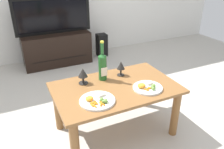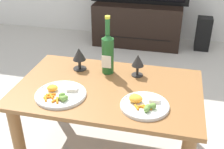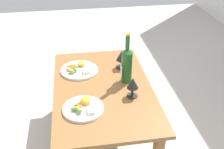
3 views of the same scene
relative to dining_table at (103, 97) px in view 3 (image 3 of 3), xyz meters
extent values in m
plane|color=#B7B2A8|center=(0.00, 0.00, -0.39)|extent=(6.40, 6.40, 0.00)
cube|color=brown|center=(0.00, 0.00, 0.08)|extent=(1.07, 0.67, 0.03)
cylinder|color=brown|center=(-0.47, -0.27, -0.16)|extent=(0.07, 0.07, 0.46)
cylinder|color=brown|center=(-0.47, 0.27, -0.16)|extent=(0.07, 0.07, 0.46)
cylinder|color=#1E5923|center=(-0.05, 0.18, 0.21)|extent=(0.07, 0.07, 0.23)
cone|color=#1E5923|center=(-0.05, 0.18, 0.33)|extent=(0.07, 0.07, 0.03)
cylinder|color=#1E5923|center=(-0.05, 0.18, 0.40)|extent=(0.03, 0.03, 0.10)
cylinder|color=yellow|center=(-0.05, 0.18, 0.45)|extent=(0.03, 0.03, 0.02)
cube|color=silver|center=(-0.05, 0.14, 0.18)|extent=(0.06, 0.00, 0.08)
cylinder|color=black|center=(-0.23, 0.18, 0.10)|extent=(0.09, 0.09, 0.01)
cylinder|color=black|center=(-0.23, 0.18, 0.13)|extent=(0.02, 0.02, 0.06)
cone|color=black|center=(-0.23, 0.18, 0.20)|extent=(0.08, 0.08, 0.08)
cylinder|color=black|center=(0.14, 0.18, 0.10)|extent=(0.07, 0.07, 0.01)
cylinder|color=black|center=(0.14, 0.18, 0.13)|extent=(0.02, 0.02, 0.06)
cone|color=black|center=(0.14, 0.18, 0.20)|extent=(0.08, 0.08, 0.07)
cylinder|color=white|center=(-0.23, -0.15, 0.10)|extent=(0.28, 0.28, 0.01)
torus|color=white|center=(-0.23, -0.15, 0.11)|extent=(0.28, 0.28, 0.01)
ellipsoid|color=orange|center=(-0.29, -0.13, 0.12)|extent=(0.06, 0.06, 0.03)
cube|color=beige|center=(-0.18, -0.10, 0.12)|extent=(0.07, 0.06, 0.02)
cylinder|color=orange|center=(-0.28, -0.18, 0.11)|extent=(0.05, 0.03, 0.01)
cylinder|color=orange|center=(-0.27, -0.19, 0.11)|extent=(0.05, 0.05, 0.01)
cylinder|color=orange|center=(-0.29, -0.19, 0.11)|extent=(0.02, 0.05, 0.01)
cylinder|color=orange|center=(-0.29, -0.22, 0.11)|extent=(0.04, 0.05, 0.01)
cylinder|color=orange|center=(-0.27, -0.20, 0.11)|extent=(0.05, 0.04, 0.01)
cylinder|color=orange|center=(-0.22, -0.22, 0.11)|extent=(0.03, 0.05, 0.01)
cylinder|color=orange|center=(-0.23, -0.22, 0.11)|extent=(0.03, 0.05, 0.01)
sphere|color=olive|center=(-0.18, -0.20, 0.12)|extent=(0.03, 0.03, 0.03)
sphere|color=olive|center=(-0.21, -0.21, 0.12)|extent=(0.03, 0.03, 0.03)
sphere|color=olive|center=(-0.22, -0.18, 0.12)|extent=(0.03, 0.03, 0.03)
sphere|color=olive|center=(-0.21, -0.18, 0.12)|extent=(0.03, 0.03, 0.03)
sphere|color=olive|center=(-0.19, -0.21, 0.12)|extent=(0.03, 0.03, 0.03)
cylinder|color=white|center=(0.23, -0.15, 0.10)|extent=(0.25, 0.25, 0.01)
torus|color=white|center=(0.23, -0.15, 0.11)|extent=(0.25, 0.25, 0.01)
ellipsoid|color=orange|center=(0.18, -0.13, 0.13)|extent=(0.07, 0.07, 0.04)
cube|color=beige|center=(0.28, -0.10, 0.12)|extent=(0.06, 0.05, 0.02)
cylinder|color=orange|center=(0.25, -0.18, 0.11)|extent=(0.04, 0.03, 0.01)
cylinder|color=orange|center=(0.23, -0.18, 0.11)|extent=(0.04, 0.02, 0.01)
cylinder|color=orange|center=(0.21, -0.17, 0.11)|extent=(0.04, 0.03, 0.01)
cylinder|color=orange|center=(0.19, -0.19, 0.11)|extent=(0.03, 0.04, 0.01)
sphere|color=olive|center=(0.25, -0.21, 0.12)|extent=(0.03, 0.03, 0.03)
sphere|color=olive|center=(0.28, -0.17, 0.12)|extent=(0.03, 0.03, 0.03)
sphere|color=olive|center=(0.25, -0.19, 0.12)|extent=(0.03, 0.03, 0.03)
camera|label=1|loc=(-0.77, -1.54, 1.06)|focal=36.26mm
camera|label=2|loc=(0.34, -1.36, 0.94)|focal=45.14mm
camera|label=3|loc=(1.51, -0.17, 1.14)|focal=42.69mm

